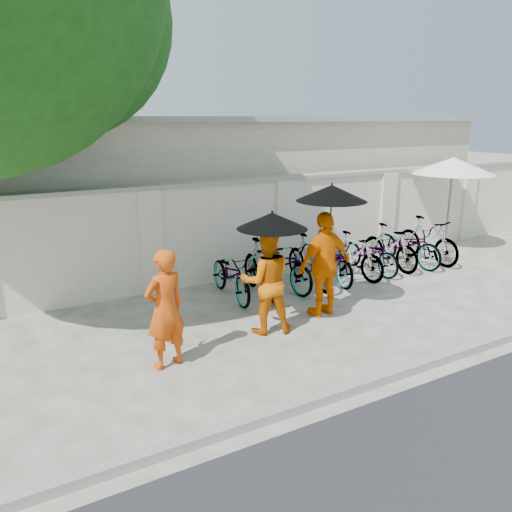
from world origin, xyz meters
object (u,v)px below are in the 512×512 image
monk_left (165,309)px  monk_right (325,264)px  patio_umbrella (453,167)px  monk_center (266,281)px

monk_left → monk_right: bearing=173.1°
monk_right → patio_umbrella: 5.73m
monk_left → monk_right: monk_right is taller
monk_right → patio_umbrella: size_ratio=0.73×
monk_center → monk_right: size_ratio=0.93×
monk_right → patio_umbrella: patio_umbrella is taller
monk_center → patio_umbrella: size_ratio=0.68×
monk_left → patio_umbrella: size_ratio=0.67×
monk_right → monk_center: bearing=0.6°
monk_center → patio_umbrella: (6.49, 2.00, 1.29)m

